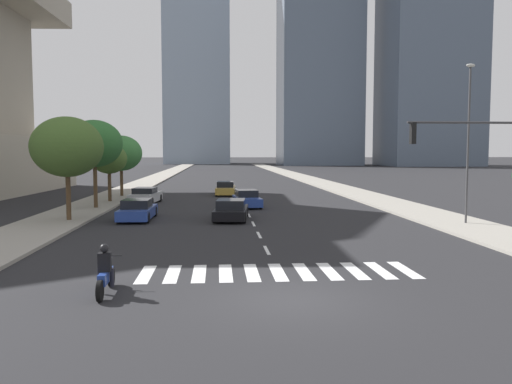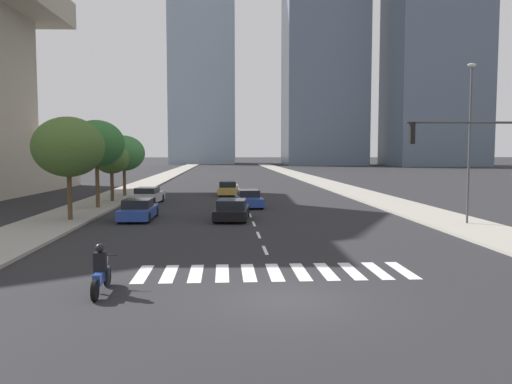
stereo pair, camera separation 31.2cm
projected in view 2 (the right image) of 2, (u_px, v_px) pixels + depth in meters
name	position (u px, v px, depth m)	size (l,w,h in m)	color
ground_plane	(286.00, 300.00, 14.41)	(800.00, 800.00, 0.00)	#232326
sidewalk_east	(376.00, 199.00, 44.99)	(4.00, 260.00, 0.15)	gray
sidewalk_west	(107.00, 200.00, 43.51)	(4.00, 260.00, 0.15)	gray
crosswalk_near	(275.00, 272.00, 17.72)	(9.45, 2.64, 0.01)	silver
lane_divider_center	(243.00, 199.00, 45.58)	(0.14, 50.00, 0.01)	silver
motorcycle_lead	(101.00, 274.00, 15.03)	(0.70, 2.23, 1.49)	black
sedan_silver_0	(148.00, 196.00, 41.47)	(2.27, 4.72, 1.30)	#B7BABF
sedan_gold_1	(228.00, 189.00, 49.69)	(2.03, 4.85, 1.32)	#B28E38
sedan_blue_2	(249.00, 199.00, 38.81)	(2.09, 4.52, 1.29)	navy
sedan_blue_3	(139.00, 210.00, 31.47)	(1.93, 4.70, 1.28)	navy
sedan_black_4	(232.00, 210.00, 31.51)	(2.37, 4.90, 1.26)	black
traffic_signal_near	(476.00, 154.00, 21.52)	(5.21, 0.28, 5.61)	#333335
street_lamp_east	(470.00, 133.00, 28.50)	(0.50, 0.24, 8.85)	#3F3F42
street_tree_nearest	(68.00, 147.00, 30.15)	(4.15, 4.15, 6.05)	#4C3823
street_tree_second	(96.00, 144.00, 36.86)	(3.97, 3.97, 6.28)	#4C3823
street_tree_third	(112.00, 159.00, 41.81)	(2.88, 2.88, 4.67)	#4C3823
street_tree_fourth	(124.00, 153.00, 47.04)	(3.80, 3.80, 5.50)	#4C3823
office_tower_left_skyline	(202.00, 58.00, 184.19)	(22.69, 24.95, 76.31)	#8C9EB2
office_tower_center_skyline	(324.00, 16.00, 162.00)	(24.90, 20.61, 105.83)	slate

